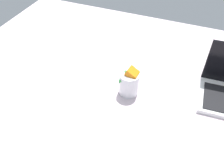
# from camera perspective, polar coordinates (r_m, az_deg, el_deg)

# --- Properties ---
(bed_mattress) EXTENTS (1.80, 1.40, 0.18)m
(bed_mattress) POSITION_cam_1_polar(r_m,az_deg,el_deg) (1.23, 1.59, -2.89)
(bed_mattress) COLOR silver
(bed_mattress) RESTS_ON ground
(snack_cup) EXTENTS (0.09, 0.09, 0.14)m
(snack_cup) POSITION_cam_1_polar(r_m,az_deg,el_deg) (1.09, 4.05, 0.30)
(snack_cup) COLOR silver
(snack_cup) RESTS_ON bed_mattress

